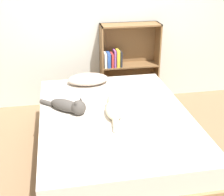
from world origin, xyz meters
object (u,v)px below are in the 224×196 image
pillow (88,79)px  bed (115,137)px  bookshelf (127,63)px  cat_light (114,108)px  cat_dark (69,106)px

pillow → bed: bearing=-78.2°
pillow → bookshelf: size_ratio=0.43×
pillow → cat_light: size_ratio=0.85×
cat_light → bed: bearing=-100.8°
bed → cat_light: size_ratio=3.55×
cat_light → cat_dark: (-0.44, 0.12, 0.00)m
cat_dark → bookshelf: bearing=95.5°
pillow → bookshelf: bearing=41.9°
cat_light → bookshelf: (0.44, 1.38, -0.02)m
pillow → bookshelf: bookshelf is taller
bed → cat_dark: bearing=164.2°
cat_dark → bed: bearing=24.7°
pillow → cat_dark: bearing=-110.7°
bed → cat_light: cat_light is taller
cat_light → cat_dark: cat_dark is taller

